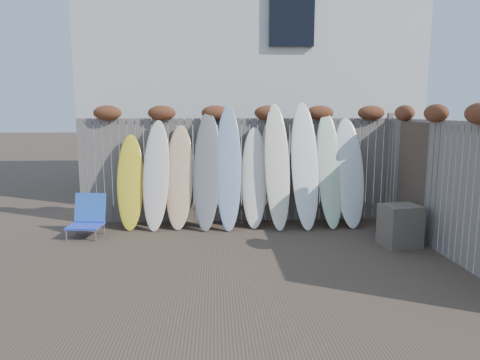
{
  "coord_description": "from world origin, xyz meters",
  "views": [
    {
      "loc": [
        -0.41,
        -5.8,
        2.12
      ],
      "look_at": [
        0.0,
        1.2,
        1.0
      ],
      "focal_mm": 32.0,
      "sensor_mm": 36.0,
      "label": 1
    }
  ],
  "objects": [
    {
      "name": "surfboard_1",
      "position": [
        -1.49,
        1.96,
        0.99
      ],
      "size": [
        0.54,
        0.74,
        1.98
      ],
      "primitive_type": "ellipsoid",
      "rotation": [
        -0.31,
        0.0,
        -0.09
      ],
      "color": "beige",
      "rests_on": "ground"
    },
    {
      "name": "back_fence",
      "position": [
        0.06,
        2.39,
        1.18
      ],
      "size": [
        6.05,
        0.28,
        2.24
      ],
      "color": "slate",
      "rests_on": "ground"
    },
    {
      "name": "surfboard_5",
      "position": [
        0.31,
        2.02,
        0.92
      ],
      "size": [
        0.53,
        0.69,
        1.84
      ],
      "primitive_type": "ellipsoid",
      "rotation": [
        -0.31,
        0.0,
        -0.08
      ],
      "color": "white",
      "rests_on": "ground"
    },
    {
      "name": "surfboard_2",
      "position": [
        -1.07,
        2.01,
        0.94
      ],
      "size": [
        0.57,
        0.71,
        1.89
      ],
      "primitive_type": "ellipsoid",
      "rotation": [
        -0.31,
        0.0,
        -0.08
      ],
      "color": "#E9BA77",
      "rests_on": "ground"
    },
    {
      "name": "surfboard_8",
      "position": [
        1.71,
        1.95,
        1.07
      ],
      "size": [
        0.5,
        0.77,
        2.13
      ],
      "primitive_type": "ellipsoid",
      "rotation": [
        -0.31,
        0.0,
        0.05
      ],
      "color": "silver",
      "rests_on": "ground"
    },
    {
      "name": "surfboard_6",
      "position": [
        0.72,
        1.92,
        1.14
      ],
      "size": [
        0.5,
        0.82,
        2.29
      ],
      "primitive_type": "ellipsoid",
      "rotation": [
        -0.31,
        0.0,
        0.04
      ],
      "color": "#EDE9C6",
      "rests_on": "ground"
    },
    {
      "name": "ground",
      "position": [
        0.0,
        0.0,
        0.0
      ],
      "size": [
        80.0,
        80.0,
        0.0
      ],
      "primitive_type": "plane",
      "color": "#493A2D"
    },
    {
      "name": "right_fence",
      "position": [
        2.99,
        0.25,
        1.14
      ],
      "size": [
        0.28,
        4.4,
        2.24
      ],
      "color": "slate",
      "rests_on": "ground"
    },
    {
      "name": "surfboard_9",
      "position": [
        2.09,
        1.95,
        1.01
      ],
      "size": [
        0.57,
        0.73,
        2.02
      ],
      "primitive_type": "ellipsoid",
      "rotation": [
        -0.31,
        0.0,
        0.04
      ],
      "color": "white",
      "rests_on": "ground"
    },
    {
      "name": "house",
      "position": [
        0.5,
        6.5,
        3.2
      ],
      "size": [
        8.5,
        5.5,
        6.33
      ],
      "color": "silver",
      "rests_on": "ground"
    },
    {
      "name": "surfboard_0",
      "position": [
        -1.96,
        2.0,
        0.86
      ],
      "size": [
        0.5,
        0.63,
        1.72
      ],
      "primitive_type": "ellipsoid",
      "rotation": [
        -0.31,
        0.0,
        0.03
      ],
      "color": "gold",
      "rests_on": "ground"
    },
    {
      "name": "wooden_crate",
      "position": [
        2.52,
        0.64,
        0.33
      ],
      "size": [
        0.64,
        0.56,
        0.66
      ],
      "primitive_type": "cube",
      "rotation": [
        0.0,
        0.0,
        0.17
      ],
      "color": "#655B4C",
      "rests_on": "ground"
    },
    {
      "name": "beach_chair",
      "position": [
        -2.61,
        1.52,
        0.33
      ],
      "size": [
        0.59,
        0.62,
        0.72
      ],
      "color": "blue",
      "rests_on": "ground"
    },
    {
      "name": "lattice_panel",
      "position": [
        2.99,
        1.05,
        0.97
      ],
      "size": [
        0.18,
        1.3,
        1.95
      ],
      "primitive_type": "cube",
      "rotation": [
        0.0,
        0.0,
        0.1
      ],
      "color": "brown",
      "rests_on": "ground"
    },
    {
      "name": "surfboard_3",
      "position": [
        -0.56,
        1.94,
        1.07
      ],
      "size": [
        0.56,
        0.8,
        2.15
      ],
      "primitive_type": "ellipsoid",
      "rotation": [
        -0.31,
        0.0,
        -0.1
      ],
      "color": "slate",
      "rests_on": "ground"
    },
    {
      "name": "surfboard_4",
      "position": [
        -0.17,
        1.93,
        1.13
      ],
      "size": [
        0.49,
        0.81,
        2.26
      ],
      "primitive_type": "ellipsoid",
      "rotation": [
        -0.31,
        0.0,
        -0.03
      ],
      "color": "#849ABC",
      "rests_on": "ground"
    },
    {
      "name": "surfboard_7",
      "position": [
        1.24,
        1.92,
        1.15
      ],
      "size": [
        0.52,
        0.82,
        2.31
      ],
      "primitive_type": "ellipsoid",
      "rotation": [
        -0.31,
        0.0,
        0.02
      ],
      "color": "white",
      "rests_on": "ground"
    }
  ]
}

